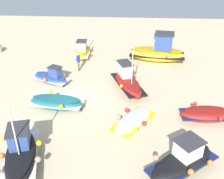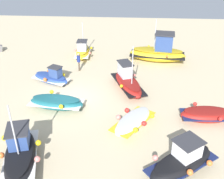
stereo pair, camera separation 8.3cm
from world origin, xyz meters
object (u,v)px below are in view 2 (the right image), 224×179
(fishing_boat_1, at_px, (20,154))
(fishing_boat_2, at_px, (182,162))
(fishing_boat_0, at_px, (57,102))
(fishing_boat_7, at_px, (133,121))
(fishing_boat_8, at_px, (206,115))
(fishing_boat_4, at_px, (158,52))
(fishing_boat_6, at_px, (52,77))
(fishing_boat_5, at_px, (128,82))
(person_walking, at_px, (79,61))
(fishing_boat_3, at_px, (83,51))

(fishing_boat_1, bearing_deg, fishing_boat_2, -104.74)
(fishing_boat_0, height_order, fishing_boat_7, fishing_boat_0)
(fishing_boat_2, height_order, fishing_boat_8, fishing_boat_2)
(fishing_boat_2, relative_size, fishing_boat_4, 0.72)
(fishing_boat_6, bearing_deg, fishing_boat_2, -21.45)
(fishing_boat_0, bearing_deg, fishing_boat_4, -124.74)
(fishing_boat_0, distance_m, fishing_boat_5, 5.90)
(person_walking, bearing_deg, fishing_boat_7, 110.30)
(fishing_boat_7, height_order, fishing_boat_8, fishing_boat_8)
(fishing_boat_2, relative_size, fishing_boat_5, 0.89)
(fishing_boat_1, height_order, fishing_boat_5, fishing_boat_5)
(fishing_boat_2, height_order, fishing_boat_3, fishing_boat_3)
(fishing_boat_2, relative_size, person_walking, 2.46)
(fishing_boat_4, bearing_deg, fishing_boat_7, -95.22)
(fishing_boat_1, xyz_separation_m, fishing_boat_6, (9.31, 0.86, -0.20))
(fishing_boat_0, distance_m, fishing_boat_1, 5.52)
(fishing_boat_1, bearing_deg, person_walking, -19.78)
(fishing_boat_3, bearing_deg, fishing_boat_8, 41.31)
(fishing_boat_4, height_order, fishing_boat_5, fishing_boat_4)
(fishing_boat_5, bearing_deg, fishing_boat_6, 62.22)
(fishing_boat_4, bearing_deg, fishing_boat_1, -112.36)
(fishing_boat_2, distance_m, person_walking, 13.97)
(fishing_boat_1, xyz_separation_m, fishing_boat_7, (3.72, -5.93, -0.29))
(fishing_boat_7, bearing_deg, fishing_boat_6, -96.04)
(fishing_boat_0, height_order, fishing_boat_3, fishing_boat_3)
(fishing_boat_7, xyz_separation_m, person_walking, (8.13, 4.92, 0.57))
(fishing_boat_0, height_order, fishing_boat_8, fishing_boat_8)
(fishing_boat_3, bearing_deg, fishing_boat_0, -3.60)
(fishing_boat_2, xyz_separation_m, fishing_boat_4, (14.58, 0.04, 0.26))
(fishing_boat_0, height_order, fishing_boat_1, fishing_boat_1)
(fishing_boat_8, bearing_deg, fishing_boat_4, -79.57)
(fishing_boat_5, bearing_deg, fishing_boat_3, 13.36)
(fishing_boat_1, height_order, fishing_boat_4, fishing_boat_4)
(fishing_boat_0, distance_m, fishing_boat_7, 5.69)
(fishing_boat_1, height_order, fishing_boat_7, fishing_boat_1)
(fishing_boat_3, height_order, person_walking, fishing_boat_3)
(fishing_boat_1, relative_size, fishing_boat_5, 1.01)
(fishing_boat_3, xyz_separation_m, fishing_boat_5, (-6.57, -4.68, 0.06))
(fishing_boat_7, xyz_separation_m, fishing_boat_8, (0.95, -4.82, 0.06))
(fishing_boat_1, relative_size, fishing_boat_4, 0.82)
(fishing_boat_8, bearing_deg, fishing_boat_2, 60.55)
(fishing_boat_3, xyz_separation_m, fishing_boat_8, (-10.57, -9.94, -0.13))
(fishing_boat_0, xyz_separation_m, fishing_boat_8, (-0.82, -10.22, -0.01))
(fishing_boat_3, height_order, fishing_boat_8, fishing_boat_3)
(fishing_boat_4, xyz_separation_m, fishing_boat_8, (-9.93, -2.36, -0.46))
(fishing_boat_1, bearing_deg, fishing_boat_5, -47.21)
(fishing_boat_4, distance_m, fishing_boat_8, 10.22)
(fishing_boat_6, distance_m, person_walking, 3.19)
(fishing_boat_1, height_order, person_walking, fishing_boat_1)
(fishing_boat_1, bearing_deg, fishing_boat_8, -81.41)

